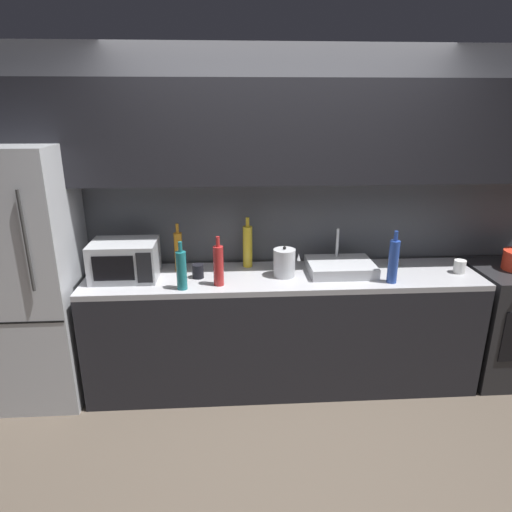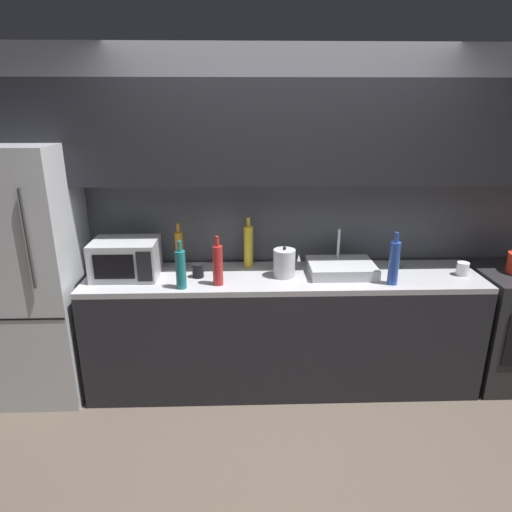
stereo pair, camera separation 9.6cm
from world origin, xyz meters
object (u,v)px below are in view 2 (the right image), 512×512
(mug_dark, at_px, (198,271))
(mug_green, at_px, (395,262))
(kettle, at_px, (285,263))
(wine_bottle_amber, at_px, (179,251))
(wine_bottle_teal, at_px, (181,269))
(wine_bottle_yellow, at_px, (248,246))
(wine_bottle_blue, at_px, (394,263))
(wine_bottle_red, at_px, (218,265))
(oven_range, at_px, (511,327))
(microwave, at_px, (126,259))
(mug_white, at_px, (463,269))
(refrigerator, at_px, (31,275))

(mug_dark, relative_size, mug_green, 1.02)
(kettle, height_order, wine_bottle_amber, wine_bottle_amber)
(wine_bottle_teal, bearing_deg, wine_bottle_yellow, 42.02)
(wine_bottle_blue, bearing_deg, wine_bottle_red, 178.64)
(wine_bottle_red, xyz_separation_m, mug_green, (1.32, 0.27, -0.10))
(oven_range, bearing_deg, microwave, 179.61)
(wine_bottle_teal, distance_m, mug_green, 1.61)
(wine_bottle_yellow, height_order, wine_bottle_amber, wine_bottle_yellow)
(microwave, bearing_deg, wine_bottle_yellow, 11.70)
(microwave, xyz_separation_m, wine_bottle_blue, (1.88, -0.21, 0.02))
(oven_range, relative_size, mug_dark, 8.95)
(wine_bottle_blue, height_order, mug_white, wine_bottle_blue)
(wine_bottle_yellow, height_order, mug_green, wine_bottle_yellow)
(oven_range, height_order, wine_bottle_amber, wine_bottle_amber)
(kettle, xyz_separation_m, wine_bottle_red, (-0.47, -0.14, 0.04))
(oven_range, xyz_separation_m, wine_bottle_blue, (-1.04, -0.19, 0.61))
(wine_bottle_red, distance_m, mug_white, 1.78)
(microwave, relative_size, mug_dark, 4.58)
(mug_dark, bearing_deg, mug_white, -0.65)
(wine_bottle_teal, height_order, mug_green, wine_bottle_teal)
(wine_bottle_teal, relative_size, mug_green, 3.39)
(wine_bottle_amber, relative_size, mug_dark, 3.63)
(wine_bottle_teal, bearing_deg, mug_green, 11.83)
(wine_bottle_blue, bearing_deg, oven_range, 10.21)
(wine_bottle_yellow, bearing_deg, wine_bottle_amber, -172.25)
(wine_bottle_blue, bearing_deg, microwave, 173.70)
(mug_white, bearing_deg, kettle, 179.21)
(kettle, xyz_separation_m, wine_bottle_amber, (-0.77, 0.15, 0.05))
(mug_dark, xyz_separation_m, mug_white, (1.93, -0.02, -0.00))
(mug_green, bearing_deg, wine_bottle_amber, 179.39)
(wine_bottle_yellow, bearing_deg, wine_bottle_teal, -137.98)
(oven_range, relative_size, wine_bottle_amber, 2.46)
(mug_white, bearing_deg, wine_bottle_teal, -174.99)
(wine_bottle_amber, bearing_deg, microwave, -162.99)
(wine_bottle_blue, relative_size, wine_bottle_amber, 1.02)
(wine_bottle_blue, height_order, wine_bottle_amber, wine_bottle_blue)
(wine_bottle_blue, height_order, wine_bottle_teal, wine_bottle_blue)
(microwave, bearing_deg, mug_green, 2.75)
(microwave, xyz_separation_m, wine_bottle_yellow, (0.88, 0.18, 0.03))
(kettle, xyz_separation_m, wine_bottle_yellow, (-0.26, 0.22, 0.06))
(wine_bottle_amber, xyz_separation_m, mug_dark, (0.15, -0.15, -0.10))
(wine_bottle_blue, distance_m, mug_dark, 1.37)
(wine_bottle_red, relative_size, wine_bottle_amber, 0.95)
(mug_dark, bearing_deg, wine_bottle_red, -43.52)
(microwave, height_order, wine_bottle_yellow, wine_bottle_yellow)
(refrigerator, height_order, mug_white, refrigerator)
(wine_bottle_amber, relative_size, mug_white, 3.76)
(kettle, bearing_deg, refrigerator, 179.37)
(refrigerator, xyz_separation_m, oven_range, (3.60, -0.00, -0.47))
(wine_bottle_amber, height_order, mug_white, wine_bottle_amber)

